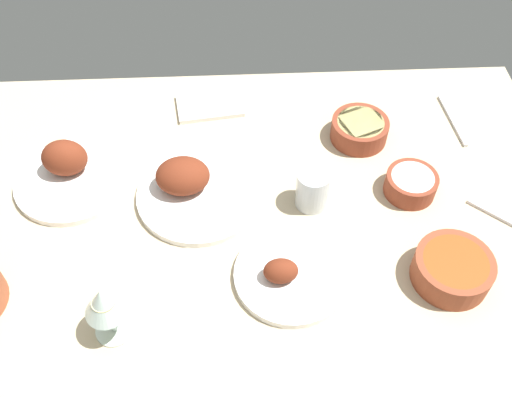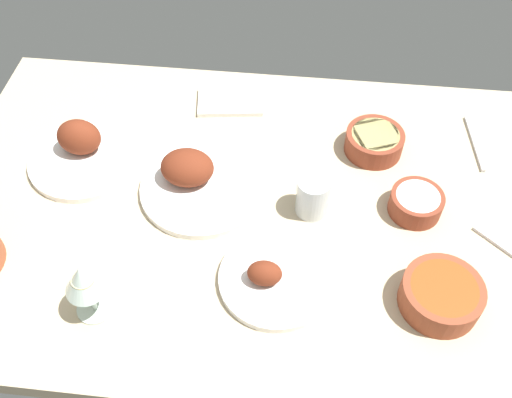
{
  "view_description": "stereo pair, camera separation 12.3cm",
  "coord_description": "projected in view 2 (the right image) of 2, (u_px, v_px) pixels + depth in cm",
  "views": [
    {
      "loc": [
        -3.73,
        -78.25,
        101.51
      ],
      "look_at": [
        0.0,
        0.0,
        6.0
      ],
      "focal_mm": 40.17,
      "sensor_mm": 36.0,
      "label": 1
    },
    {
      "loc": [
        8.6,
        -77.86,
        101.51
      ],
      "look_at": [
        0.0,
        0.0,
        6.0
      ],
      "focal_mm": 40.17,
      "sensor_mm": 36.0,
      "label": 2
    }
  ],
  "objects": [
    {
      "name": "bowl_potatoes",
      "position": [
        374.0,
        141.0,
        1.33
      ],
      "size": [
        13.53,
        13.53,
        5.3
      ],
      "color": "brown",
      "rests_on": "dining_table"
    },
    {
      "name": "spoon_loose",
      "position": [
        474.0,
        143.0,
        1.37
      ],
      "size": [
        2.64,
        18.14,
        0.8
      ],
      "primitive_type": "cube",
      "rotation": [
        0.0,
        0.0,
        1.67
      ],
      "color": "silver",
      "rests_on": "dining_table"
    },
    {
      "name": "plate_near_viewer",
      "position": [
        274.0,
        278.0,
        1.12
      ],
      "size": [
        22.61,
        22.61,
        6.48
      ],
      "color": "white",
      "rests_on": "dining_table"
    },
    {
      "name": "fork_loose",
      "position": [
        510.0,
        252.0,
        1.17
      ],
      "size": [
        13.3,
        11.96,
        0.8
      ],
      "primitive_type": "cube",
      "rotation": [
        0.0,
        0.0,
        5.56
      ],
      "color": "silver",
      "rests_on": "dining_table"
    },
    {
      "name": "dining_table",
      "position": [
        256.0,
        210.0,
        1.27
      ],
      "size": [
        140.0,
        90.0,
        4.0
      ],
      "primitive_type": "cube",
      "color": "#C6B28E",
      "rests_on": "ground"
    },
    {
      "name": "plate_center_main",
      "position": [
        196.0,
        180.0,
        1.26
      ],
      "size": [
        27.46,
        27.46,
        9.1
      ],
      "color": "white",
      "rests_on": "dining_table"
    },
    {
      "name": "water_tumbler",
      "position": [
        313.0,
        196.0,
        1.21
      ],
      "size": [
        7.07,
        7.07,
        9.22
      ],
      "primitive_type": "cylinder",
      "color": "silver",
      "rests_on": "dining_table"
    },
    {
      "name": "plate_far_side",
      "position": [
        82.0,
        151.0,
        1.32
      ],
      "size": [
        25.46,
        25.46,
        9.9
      ],
      "color": "white",
      "rests_on": "dining_table"
    },
    {
      "name": "wine_glass",
      "position": [
        84.0,
        281.0,
        1.01
      ],
      "size": [
        7.6,
        7.6,
        14.0
      ],
      "color": "silver",
      "rests_on": "dining_table"
    },
    {
      "name": "folded_napkin",
      "position": [
        230.0,
        102.0,
        1.46
      ],
      "size": [
        17.52,
        12.23,
        1.2
      ],
      "primitive_type": "cube",
      "rotation": [
        0.0,
        0.0,
        0.13
      ],
      "color": "white",
      "rests_on": "dining_table"
    },
    {
      "name": "bowl_soup",
      "position": [
        441.0,
        295.0,
        1.07
      ],
      "size": [
        15.3,
        15.3,
        5.97
      ],
      "color": "brown",
      "rests_on": "dining_table"
    },
    {
      "name": "bowl_cream",
      "position": [
        416.0,
        203.0,
        1.22
      ],
      "size": [
        11.33,
        11.33,
        4.98
      ],
      "color": "brown",
      "rests_on": "dining_table"
    }
  ]
}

